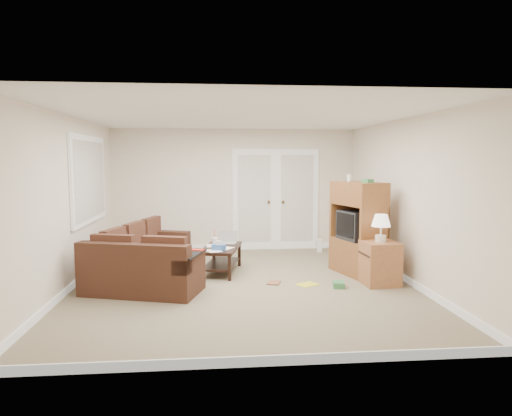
{
  "coord_description": "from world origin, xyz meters",
  "views": [
    {
      "loc": [
        -0.42,
        -6.68,
        1.86
      ],
      "look_at": [
        0.24,
        0.55,
        1.1
      ],
      "focal_mm": 32.0,
      "sensor_mm": 36.0,
      "label": 1
    }
  ],
  "objects": [
    {
      "name": "floor_greenbox",
      "position": [
        1.39,
        -0.27,
        0.04
      ],
      "size": [
        0.2,
        0.24,
        0.09
      ],
      "primitive_type": "cube",
      "rotation": [
        0.0,
        0.0,
        -0.19
      ],
      "color": "#3A8146",
      "rests_on": "floor"
    },
    {
      "name": "tv_armoire",
      "position": [
        1.91,
        0.51,
        0.76
      ],
      "size": [
        0.77,
        1.05,
        1.63
      ],
      "rotation": [
        0.0,
        0.0,
        0.29
      ],
      "color": "brown",
      "rests_on": "floor"
    },
    {
      "name": "french_doors",
      "position": [
        0.85,
        2.71,
        1.04
      ],
      "size": [
        1.8,
        0.05,
        2.13
      ],
      "color": "white",
      "rests_on": "floor"
    },
    {
      "name": "baseboards",
      "position": [
        0.0,
        0.0,
        0.05
      ],
      "size": [
        5.0,
        5.5,
        0.1
      ],
      "primitive_type": null,
      "color": "white",
      "rests_on": "floor"
    },
    {
      "name": "floor",
      "position": [
        0.0,
        0.0,
        0.0
      ],
      "size": [
        5.5,
        5.5,
        0.0
      ],
      "primitive_type": "plane",
      "color": "gray",
      "rests_on": "ground"
    },
    {
      "name": "wall_front",
      "position": [
        0.0,
        -2.75,
        1.25
      ],
      "size": [
        5.0,
        0.02,
        2.5
      ],
      "primitive_type": "cube",
      "color": "white",
      "rests_on": "floor"
    },
    {
      "name": "side_cabinet",
      "position": [
        2.04,
        -0.17,
        0.38
      ],
      "size": [
        0.53,
        0.53,
        1.06
      ],
      "rotation": [
        0.0,
        0.0,
        0.06
      ],
      "color": "#A4653C",
      "rests_on": "floor"
    },
    {
      "name": "wall_back",
      "position": [
        0.0,
        2.75,
        1.25
      ],
      "size": [
        5.0,
        0.02,
        2.5
      ],
      "primitive_type": "cube",
      "color": "white",
      "rests_on": "floor"
    },
    {
      "name": "wall_right",
      "position": [
        2.5,
        0.0,
        1.25
      ],
      "size": [
        0.02,
        5.5,
        2.5
      ],
      "primitive_type": "cube",
      "color": "white",
      "rests_on": "floor"
    },
    {
      "name": "ceiling",
      "position": [
        0.0,
        0.0,
        2.5
      ],
      "size": [
        5.0,
        5.5,
        0.02
      ],
      "primitive_type": "cube",
      "color": "white",
      "rests_on": "wall_back"
    },
    {
      "name": "sectional_sofa",
      "position": [
        -1.5,
        0.34,
        0.3
      ],
      "size": [
        1.78,
        2.79,
        0.75
      ],
      "rotation": [
        0.0,
        0.0,
        -0.29
      ],
      "color": "#412519",
      "rests_on": "floor"
    },
    {
      "name": "floor_book",
      "position": [
        0.38,
        0.07,
        0.01
      ],
      "size": [
        0.25,
        0.29,
        0.02
      ],
      "primitive_type": "imported",
      "rotation": [
        0.0,
        0.0,
        -0.31
      ],
      "color": "brown",
      "rests_on": "floor"
    },
    {
      "name": "space_heater",
      "position": [
        1.7,
        2.32,
        0.13
      ],
      "size": [
        0.12,
        0.11,
        0.26
      ],
      "primitive_type": "cube",
      "rotation": [
        0.0,
        0.0,
        -0.19
      ],
      "color": "white",
      "rests_on": "floor"
    },
    {
      "name": "coffee_table",
      "position": [
        -0.31,
        0.79,
        0.24
      ],
      "size": [
        0.75,
        1.16,
        0.73
      ],
      "rotation": [
        0.0,
        0.0,
        -0.21
      ],
      "color": "black",
      "rests_on": "floor"
    },
    {
      "name": "floor_magazine",
      "position": [
        0.96,
        -0.09,
        0.0
      ],
      "size": [
        0.38,
        0.36,
        0.01
      ],
      "primitive_type": "cube",
      "rotation": [
        0.0,
        0.0,
        0.5
      ],
      "color": "yellow",
      "rests_on": "floor"
    },
    {
      "name": "window_left",
      "position": [
        -2.46,
        1.0,
        1.55
      ],
      "size": [
        0.05,
        1.92,
        1.42
      ],
      "color": "white",
      "rests_on": "wall_left"
    },
    {
      "name": "wall_left",
      "position": [
        -2.5,
        0.0,
        1.25
      ],
      "size": [
        0.02,
        5.5,
        2.5
      ],
      "primitive_type": "cube",
      "color": "white",
      "rests_on": "floor"
    }
  ]
}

